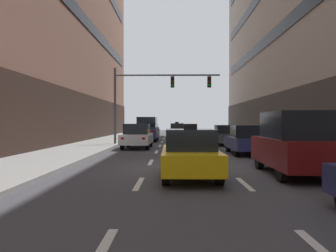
{
  "coord_description": "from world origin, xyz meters",
  "views": [
    {
      "loc": [
        -0.54,
        -12.34,
        1.78
      ],
      "look_at": [
        -0.9,
        11.4,
        1.49
      ],
      "focal_mm": 34.79,
      "sensor_mm": 36.0,
      "label": 1
    }
  ],
  "objects_px": {
    "car_parked_3": "(225,135)",
    "traffic_signal_0": "(153,90)",
    "car_parked_2": "(246,140)",
    "car_driving_0": "(137,136)",
    "car_driving_2": "(151,130)",
    "car_driving_3": "(147,129)",
    "car_parked_1": "(293,143)",
    "taxi_driving_1": "(190,154)",
    "taxi_driving_4": "(177,130)"
  },
  "relations": [
    {
      "from": "car_parked_2",
      "to": "car_parked_3",
      "type": "bearing_deg",
      "value": 90.0
    },
    {
      "from": "car_driving_3",
      "to": "car_driving_2",
      "type": "bearing_deg",
      "value": 91.38
    },
    {
      "from": "taxi_driving_4",
      "to": "car_parked_3",
      "type": "distance_m",
      "value": 16.28
    },
    {
      "from": "car_driving_0",
      "to": "car_driving_2",
      "type": "distance_m",
      "value": 17.45
    },
    {
      "from": "car_driving_2",
      "to": "car_driving_3",
      "type": "height_order",
      "value": "car_driving_3"
    },
    {
      "from": "taxi_driving_1",
      "to": "car_driving_2",
      "type": "distance_m",
      "value": 29.34
    },
    {
      "from": "taxi_driving_1",
      "to": "car_parked_3",
      "type": "relative_size",
      "value": 1.0
    },
    {
      "from": "traffic_signal_0",
      "to": "taxi_driving_4",
      "type": "bearing_deg",
      "value": 82.89
    },
    {
      "from": "car_driving_3",
      "to": "taxi_driving_4",
      "type": "bearing_deg",
      "value": 75.1
    },
    {
      "from": "taxi_driving_4",
      "to": "car_driving_0",
      "type": "bearing_deg",
      "value": -98.77
    },
    {
      "from": "traffic_signal_0",
      "to": "car_parked_2",
      "type": "bearing_deg",
      "value": -50.53
    },
    {
      "from": "car_driving_0",
      "to": "car_parked_3",
      "type": "bearing_deg",
      "value": 25.57
    },
    {
      "from": "car_driving_3",
      "to": "taxi_driving_1",
      "type": "bearing_deg",
      "value": -81.61
    },
    {
      "from": "traffic_signal_0",
      "to": "car_parked_3",
      "type": "bearing_deg",
      "value": 4.15
    },
    {
      "from": "taxi_driving_1",
      "to": "car_parked_2",
      "type": "height_order",
      "value": "taxi_driving_1"
    },
    {
      "from": "car_driving_0",
      "to": "car_driving_3",
      "type": "distance_m",
      "value": 8.16
    },
    {
      "from": "car_parked_1",
      "to": "car_driving_3",
      "type": "bearing_deg",
      "value": 108.51
    },
    {
      "from": "car_parked_1",
      "to": "taxi_driving_4",
      "type": "bearing_deg",
      "value": 96.74
    },
    {
      "from": "car_driving_3",
      "to": "traffic_signal_0",
      "type": "bearing_deg",
      "value": -81.16
    },
    {
      "from": "car_driving_0",
      "to": "taxi_driving_4",
      "type": "height_order",
      "value": "taxi_driving_4"
    },
    {
      "from": "taxi_driving_4",
      "to": "traffic_signal_0",
      "type": "distance_m",
      "value": 16.77
    },
    {
      "from": "car_driving_0",
      "to": "car_parked_3",
      "type": "distance_m",
      "value": 7.19
    },
    {
      "from": "car_parked_1",
      "to": "car_parked_2",
      "type": "xyz_separation_m",
      "value": [
        -0.0,
        6.99,
        -0.27
      ]
    },
    {
      "from": "car_parked_3",
      "to": "car_parked_1",
      "type": "bearing_deg",
      "value": -90.0
    },
    {
      "from": "car_driving_0",
      "to": "car_driving_2",
      "type": "xyz_separation_m",
      "value": [
        -0.18,
        17.45,
        -0.05
      ]
    },
    {
      "from": "car_parked_3",
      "to": "traffic_signal_0",
      "type": "relative_size",
      "value": 0.51
    },
    {
      "from": "car_driving_0",
      "to": "car_parked_1",
      "type": "relative_size",
      "value": 1.01
    },
    {
      "from": "car_driving_2",
      "to": "car_parked_3",
      "type": "relative_size",
      "value": 1.01
    },
    {
      "from": "car_driving_0",
      "to": "car_parked_2",
      "type": "xyz_separation_m",
      "value": [
        6.48,
        -4.09,
        -0.03
      ]
    },
    {
      "from": "car_parked_1",
      "to": "car_parked_3",
      "type": "bearing_deg",
      "value": 90.0
    },
    {
      "from": "car_driving_0",
      "to": "car_parked_2",
      "type": "distance_m",
      "value": 7.67
    },
    {
      "from": "car_parked_3",
      "to": "traffic_signal_0",
      "type": "distance_m",
      "value": 6.58
    },
    {
      "from": "car_driving_0",
      "to": "taxi_driving_4",
      "type": "relative_size",
      "value": 1.02
    },
    {
      "from": "car_driving_2",
      "to": "car_driving_3",
      "type": "relative_size",
      "value": 0.9
    },
    {
      "from": "traffic_signal_0",
      "to": "taxi_driving_1",
      "type": "bearing_deg",
      "value": -81.78
    },
    {
      "from": "taxi_driving_1",
      "to": "car_driving_3",
      "type": "height_order",
      "value": "car_driving_3"
    },
    {
      "from": "car_driving_2",
      "to": "car_driving_3",
      "type": "xyz_separation_m",
      "value": [
        0.22,
        -9.29,
        0.35
      ]
    },
    {
      "from": "car_driving_0",
      "to": "car_driving_3",
      "type": "bearing_deg",
      "value": 89.67
    },
    {
      "from": "car_driving_0",
      "to": "traffic_signal_0",
      "type": "distance_m",
      "value": 4.42
    },
    {
      "from": "taxi_driving_1",
      "to": "car_parked_1",
      "type": "xyz_separation_m",
      "value": [
        3.51,
        0.65,
        0.29
      ]
    },
    {
      "from": "taxi_driving_1",
      "to": "car_parked_2",
      "type": "distance_m",
      "value": 8.4
    },
    {
      "from": "taxi_driving_1",
      "to": "taxi_driving_4",
      "type": "bearing_deg",
      "value": 90.09
    },
    {
      "from": "car_driving_2",
      "to": "car_parked_1",
      "type": "bearing_deg",
      "value": -76.86
    },
    {
      "from": "taxi_driving_1",
      "to": "car_parked_3",
      "type": "bearing_deg",
      "value": 76.7
    },
    {
      "from": "car_parked_3",
      "to": "taxi_driving_1",
      "type": "bearing_deg",
      "value": -103.3
    },
    {
      "from": "taxi_driving_4",
      "to": "car_parked_2",
      "type": "height_order",
      "value": "taxi_driving_4"
    },
    {
      "from": "taxi_driving_1",
      "to": "car_driving_2",
      "type": "xyz_separation_m",
      "value": [
        -3.15,
        29.17,
        -0.0
      ]
    },
    {
      "from": "car_parked_2",
      "to": "traffic_signal_0",
      "type": "xyz_separation_m",
      "value": [
        -5.59,
        6.79,
        3.42
      ]
    },
    {
      "from": "car_driving_0",
      "to": "taxi_driving_4",
      "type": "bearing_deg",
      "value": 81.23
    },
    {
      "from": "car_driving_3",
      "to": "car_parked_2",
      "type": "height_order",
      "value": "car_driving_3"
    }
  ]
}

